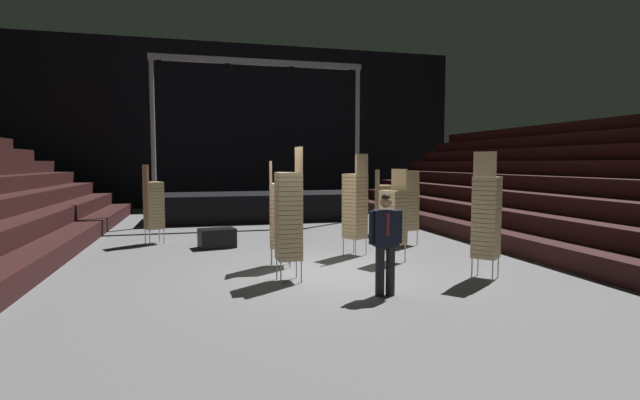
% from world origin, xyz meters
% --- Properties ---
extents(ground_plane, '(22.00, 30.00, 0.10)m').
position_xyz_m(ground_plane, '(0.00, 0.00, -0.05)').
color(ground_plane, slate).
extents(arena_end_wall, '(22.00, 0.30, 8.00)m').
position_xyz_m(arena_end_wall, '(0.00, 15.00, 4.00)').
color(arena_end_wall, black).
rests_on(arena_end_wall, ground_plane).
extents(bleacher_bank_right, '(6.00, 24.00, 3.60)m').
position_xyz_m(bleacher_bank_right, '(8.00, 1.00, 1.80)').
color(bleacher_bank_right, black).
rests_on(bleacher_bank_right, ground_plane).
extents(stage_riser, '(7.79, 2.87, 5.82)m').
position_xyz_m(stage_riser, '(0.00, 9.23, 0.61)').
color(stage_riser, black).
rests_on(stage_riser, ground_plane).
extents(man_with_tie, '(0.57, 0.25, 1.69)m').
position_xyz_m(man_with_tie, '(0.78, -1.80, 0.95)').
color(man_with_tie, black).
rests_on(man_with_tie, ground_plane).
extents(chair_stack_front_left, '(0.46, 0.46, 2.48)m').
position_xyz_m(chair_stack_front_left, '(-0.57, -0.46, 1.24)').
color(chair_stack_front_left, '#B2B5BA').
rests_on(chair_stack_front_left, ground_plane).
extents(chair_stack_front_right, '(0.56, 0.56, 1.96)m').
position_xyz_m(chair_stack_front_right, '(3.18, 2.56, 0.98)').
color(chair_stack_front_right, '#B2B5BA').
rests_on(chair_stack_front_right, ground_plane).
extents(chair_stack_mid_left, '(0.50, 0.50, 1.96)m').
position_xyz_m(chair_stack_mid_left, '(3.29, 4.56, 0.98)').
color(chair_stack_mid_left, '#B2B5BA').
rests_on(chair_stack_mid_left, ground_plane).
extents(chair_stack_mid_right, '(0.62, 0.62, 2.39)m').
position_xyz_m(chair_stack_mid_right, '(3.04, -1.20, 1.19)').
color(chair_stack_mid_right, '#B2B5BA').
rests_on(chair_stack_mid_right, ground_plane).
extents(chair_stack_mid_centre, '(0.49, 0.49, 2.22)m').
position_xyz_m(chair_stack_mid_centre, '(-0.52, 0.82, 1.11)').
color(chair_stack_mid_centre, '#B2B5BA').
rests_on(chair_stack_mid_centre, ground_plane).
extents(chair_stack_rear_left, '(0.59, 0.59, 2.05)m').
position_xyz_m(chair_stack_rear_left, '(1.95, 0.62, 1.03)').
color(chair_stack_rear_left, '#B2B5BA').
rests_on(chair_stack_rear_left, ground_plane).
extents(chair_stack_rear_right, '(0.60, 0.60, 2.39)m').
position_xyz_m(chair_stack_rear_right, '(1.39, 1.59, 1.19)').
color(chair_stack_rear_right, '#B2B5BA').
rests_on(chair_stack_rear_right, ground_plane).
extents(chair_stack_rear_centre, '(0.57, 0.57, 2.14)m').
position_xyz_m(chair_stack_rear_centre, '(-3.36, 4.43, 1.07)').
color(chair_stack_rear_centre, '#B2B5BA').
rests_on(chair_stack_rear_centre, ground_plane).
extents(equipment_road_case, '(0.99, 0.75, 0.49)m').
position_xyz_m(equipment_road_case, '(-1.74, 3.42, 0.25)').
color(equipment_road_case, black).
rests_on(equipment_road_case, ground_plane).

